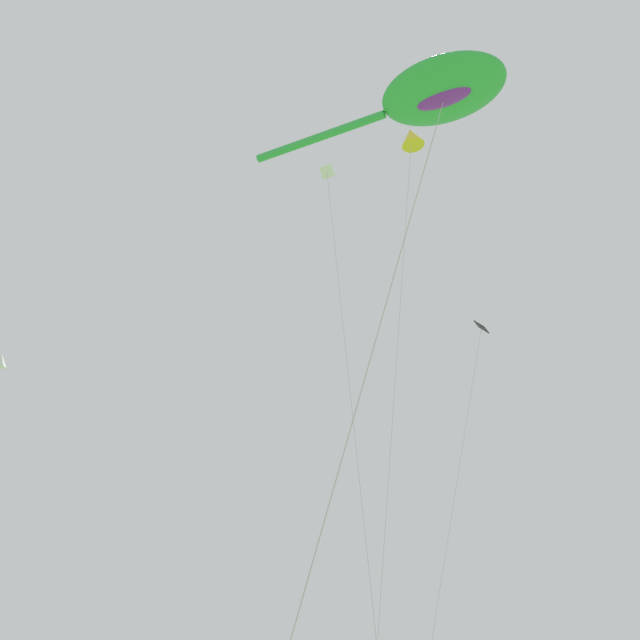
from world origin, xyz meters
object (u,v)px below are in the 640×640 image
(big_show_kite, at_px, (438,93))
(small_kite_diamond_red, at_px, (332,222))
(small_kite_delta_white, at_px, (411,138))
(small_kite_tiny_distant, at_px, (477,354))

(big_show_kite, height_order, small_kite_diamond_red, small_kite_diamond_red)
(small_kite_delta_white, distance_m, small_kite_tiny_distant, 11.23)
(big_show_kite, relative_size, small_kite_diamond_red, 0.72)
(small_kite_diamond_red, bearing_deg, small_kite_delta_white, -74.81)
(small_kite_delta_white, bearing_deg, small_kite_tiny_distant, 146.21)
(small_kite_diamond_red, relative_size, small_kite_delta_white, 0.96)
(small_kite_delta_white, bearing_deg, small_kite_diamond_red, -107.47)
(big_show_kite, height_order, small_kite_tiny_distant, small_kite_tiny_distant)
(small_kite_delta_white, height_order, small_kite_tiny_distant, small_kite_delta_white)
(big_show_kite, relative_size, small_kite_tiny_distant, 0.99)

